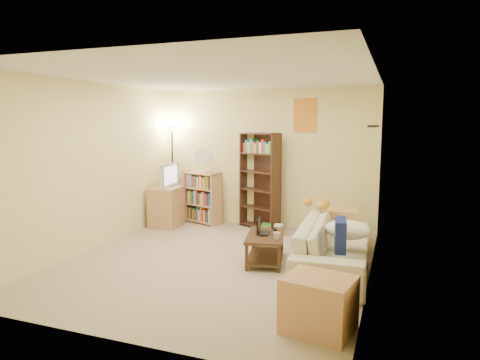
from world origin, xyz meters
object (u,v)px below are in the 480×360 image
object	(u,v)px
tall_bookshelf	(260,178)
floor_lamp	(172,145)
side_table	(341,227)
end_cabinet	(319,304)
laptop	(268,233)
short_bookshelf	(203,198)
sofa	(334,247)
mug	(277,236)
tabby_cat	(320,204)
tv_stand	(167,206)
coffee_table	(265,245)
desk_fan	(204,160)
television	(166,175)

from	to	relation	value
tall_bookshelf	floor_lamp	size ratio (longest dim) A/B	0.93
side_table	end_cabinet	xyz separation A→B (m)	(0.16, -2.91, -0.03)
laptop	short_bookshelf	distance (m)	2.53
laptop	sofa	bearing A→B (deg)	-101.60
mug	tall_bookshelf	xyz separation A→B (m)	(-0.86, 1.97, 0.48)
tabby_cat	floor_lamp	bearing A→B (deg)	161.69
tabby_cat	mug	world-z (taller)	tabby_cat
laptop	tv_stand	world-z (taller)	tv_stand
coffee_table	tall_bookshelf	size ratio (longest dim) A/B	0.56
mug	tall_bookshelf	world-z (taller)	tall_bookshelf
end_cabinet	desk_fan	bearing A→B (deg)	128.74
tv_stand	desk_fan	xyz separation A→B (m)	(0.58, 0.38, 0.84)
tabby_cat	side_table	distance (m)	0.65
short_bookshelf	floor_lamp	xyz separation A→B (m)	(-0.63, 0.00, 0.99)
floor_lamp	end_cabinet	bearing A→B (deg)	-45.36
tabby_cat	tall_bookshelf	bearing A→B (deg)	141.53
floor_lamp	coffee_table	bearing A→B (deg)	-36.68
laptop	television	xyz separation A→B (m)	(-2.34, 1.34, 0.54)
floor_lamp	side_table	size ratio (longest dim) A/B	3.23
tall_bookshelf	side_table	distance (m)	1.75
sofa	tv_stand	size ratio (longest dim) A/B	3.05
tabby_cat	television	size ratio (longest dim) A/B	0.64
television	side_table	bearing A→B (deg)	-98.89
laptop	tv_stand	xyz separation A→B (m)	(-2.34, 1.34, -0.04)
mug	end_cabinet	xyz separation A→B (m)	(0.82, -1.52, -0.18)
desk_fan	side_table	world-z (taller)	desk_fan
tv_stand	television	bearing A→B (deg)	-6.00
end_cabinet	laptop	bearing A→B (deg)	120.18
desk_fan	floor_lamp	xyz separation A→B (m)	(-0.68, 0.05, 0.27)
side_table	coffee_table	bearing A→B (deg)	-125.26
tabby_cat	end_cabinet	xyz separation A→B (m)	(0.42, -2.49, -0.46)
tv_stand	desk_fan	bearing A→B (deg)	26.93
mug	laptop	bearing A→B (deg)	131.57
coffee_table	floor_lamp	size ratio (longest dim) A/B	0.52
laptop	end_cabinet	bearing A→B (deg)	-158.50
tv_stand	desk_fan	distance (m)	1.09
television	tall_bookshelf	distance (m)	1.72
tv_stand	end_cabinet	world-z (taller)	tv_stand
laptop	tall_bookshelf	bearing A→B (deg)	12.34
side_table	floor_lamp	bearing A→B (deg)	169.91
short_bookshelf	end_cabinet	size ratio (longest dim) A/B	1.59
sofa	mug	world-z (taller)	sofa
coffee_table	short_bookshelf	bearing A→B (deg)	122.95
desk_fan	short_bookshelf	bearing A→B (deg)	139.51
television	mug	bearing A→B (deg)	-127.47
coffee_table	tv_stand	size ratio (longest dim) A/B	1.33
tabby_cat	tv_stand	world-z (taller)	tabby_cat
tv_stand	floor_lamp	bearing A→B (deg)	97.27
sofa	tall_bookshelf	distance (m)	2.48
tabby_cat	television	bearing A→B (deg)	168.84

